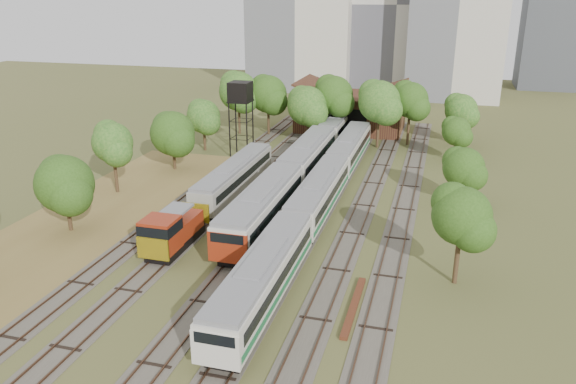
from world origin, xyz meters
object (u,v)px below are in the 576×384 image
(railcar_green_set, at_px, (319,195))
(shunter_locomotive, at_px, (171,232))
(railcar_red_set, at_px, (288,179))
(water_tower, at_px, (240,94))

(railcar_green_set, relative_size, shunter_locomotive, 6.43)
(railcar_red_set, relative_size, shunter_locomotive, 4.27)
(railcar_red_set, relative_size, water_tower, 3.58)
(shunter_locomotive, bearing_deg, railcar_green_set, 49.08)
(railcar_red_set, xyz_separation_m, railcar_green_set, (4.00, -3.25, -0.20))
(water_tower, bearing_deg, shunter_locomotive, -81.34)
(railcar_red_set, xyz_separation_m, water_tower, (-10.46, 14.48, 6.03))
(railcar_green_set, height_order, shunter_locomotive, railcar_green_set)
(railcar_red_set, bearing_deg, water_tower, 125.84)
(water_tower, bearing_deg, railcar_red_set, -54.16)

